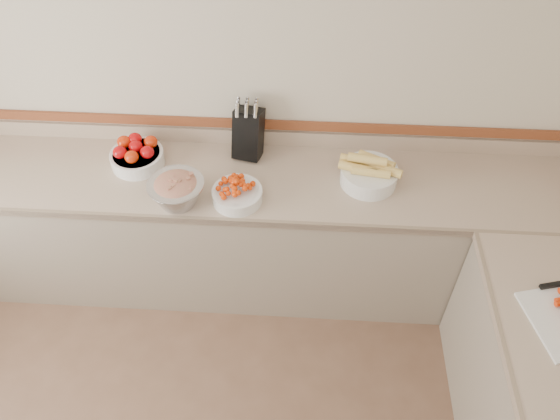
# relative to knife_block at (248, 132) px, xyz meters

# --- Properties ---
(back_wall) EXTENTS (4.00, 0.00, 4.00)m
(back_wall) POSITION_rel_knife_block_xyz_m (-0.13, 0.10, 0.25)
(back_wall) COLOR beige
(back_wall) RESTS_ON ground_plane
(counter_back) EXTENTS (4.00, 0.65, 1.08)m
(counter_back) POSITION_rel_knife_block_xyz_m (-0.13, -0.22, -0.60)
(counter_back) COLOR tan
(counter_back) RESTS_ON ground_plane
(knife_block) EXTENTS (0.19, 0.22, 0.38)m
(knife_block) POSITION_rel_knife_block_xyz_m (0.00, 0.00, 0.00)
(knife_block) COLOR black
(knife_block) RESTS_ON counter_back
(tomato_bowl) EXTENTS (0.31, 0.31, 0.15)m
(tomato_bowl) POSITION_rel_knife_block_xyz_m (-0.63, -0.13, -0.09)
(tomato_bowl) COLOR white
(tomato_bowl) RESTS_ON counter_back
(cherry_tomato_bowl) EXTENTS (0.27, 0.27, 0.15)m
(cherry_tomato_bowl) POSITION_rel_knife_block_xyz_m (-0.02, -0.39, -0.10)
(cherry_tomato_bowl) COLOR white
(cherry_tomato_bowl) RESTS_ON counter_back
(corn_bowl) EXTENTS (0.35, 0.32, 0.19)m
(corn_bowl) POSITION_rel_knife_block_xyz_m (0.69, -0.21, -0.09)
(corn_bowl) COLOR white
(corn_bowl) RESTS_ON counter_back
(rhubarb_bowl) EXTENTS (0.30, 0.30, 0.17)m
(rhubarb_bowl) POSITION_rel_knife_block_xyz_m (-0.34, -0.43, -0.07)
(rhubarb_bowl) COLOR #B2B2BA
(rhubarb_bowl) RESTS_ON counter_back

